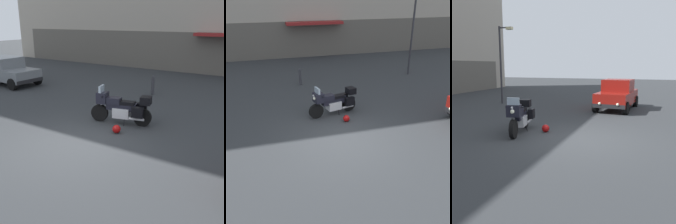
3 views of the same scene
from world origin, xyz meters
TOP-DOWN VIEW (x-y plane):
  - ground_plane at (0.00, 0.00)m, footprint 80.00×80.00m
  - motorcycle at (0.28, 2.30)m, footprint 2.23×1.02m
  - helmet at (0.58, 1.43)m, footprint 0.28×0.28m
  - car_hatchback_near at (6.64, -0.34)m, footprint 3.98×2.08m
  - streetlamp_curbside at (6.57, 6.78)m, footprint 0.28×0.94m

SIDE VIEW (x-z plane):
  - ground_plane at x=0.00m, z-range 0.00..0.00m
  - helmet at x=0.58m, z-range 0.00..0.28m
  - motorcycle at x=0.28m, z-range -0.06..1.30m
  - car_hatchback_near at x=6.64m, z-range -0.01..1.63m
  - streetlamp_curbside at x=6.57m, z-range 0.52..5.27m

